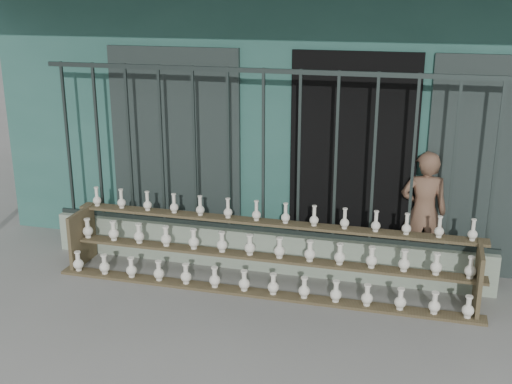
# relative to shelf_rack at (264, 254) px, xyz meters

# --- Properties ---
(ground) EXTENTS (60.00, 60.00, 0.00)m
(ground) POSITION_rel_shelf_rack_xyz_m (-0.12, -0.88, -0.36)
(ground) COLOR slate
(workshop_building) EXTENTS (7.40, 6.60, 3.21)m
(workshop_building) POSITION_rel_shelf_rack_xyz_m (-0.12, 3.35, 1.26)
(workshop_building) COLOR #2A5A4F
(workshop_building) RESTS_ON ground
(parapet_wall) EXTENTS (5.00, 0.20, 0.45)m
(parapet_wall) POSITION_rel_shelf_rack_xyz_m (-0.12, 0.42, -0.14)
(parapet_wall) COLOR #8E9F88
(parapet_wall) RESTS_ON ground
(security_fence) EXTENTS (5.00, 0.04, 1.80)m
(security_fence) POSITION_rel_shelf_rack_xyz_m (-0.12, 0.42, 0.98)
(security_fence) COLOR #283330
(security_fence) RESTS_ON parapet_wall
(shelf_rack) EXTENTS (4.50, 0.68, 0.85)m
(shelf_rack) POSITION_rel_shelf_rack_xyz_m (0.00, 0.00, 0.00)
(shelf_rack) COLOR brown
(shelf_rack) RESTS_ON ground
(elderly_woman) EXTENTS (0.53, 0.38, 1.38)m
(elderly_woman) POSITION_rel_shelf_rack_xyz_m (1.59, 0.81, 0.33)
(elderly_woman) COLOR brown
(elderly_woman) RESTS_ON ground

